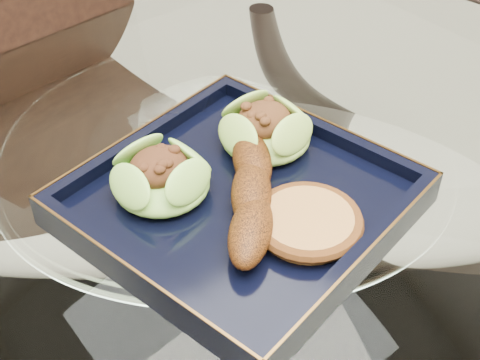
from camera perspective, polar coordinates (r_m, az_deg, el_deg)
dining_table at (r=0.78m, az=-1.04°, el=-9.67°), size 1.13×1.13×0.77m
dining_chair at (r=1.03m, az=-12.34°, el=-3.96°), size 0.41×0.41×0.88m
navy_plate at (r=0.63m, az=0.00°, el=-2.08°), size 0.32×0.32×0.02m
lettuce_wrap_left at (r=0.62m, az=-6.73°, el=0.09°), size 0.11×0.11×0.03m
lettuce_wrap_right at (r=0.67m, az=2.20°, el=4.14°), size 0.12×0.12×0.03m
roasted_plantain at (r=0.60m, az=0.98°, el=-1.14°), size 0.14×0.16×0.03m
crumb_patty at (r=0.59m, az=5.77°, el=-3.66°), size 0.09×0.09×0.02m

